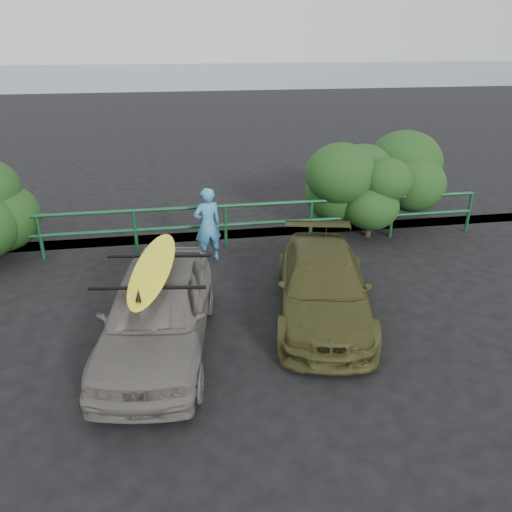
{
  "coord_description": "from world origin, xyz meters",
  "views": [
    {
      "loc": [
        -0.08,
        -5.57,
        4.5
      ],
      "look_at": [
        1.23,
        2.22,
        0.98
      ],
      "focal_mm": 35.0,
      "sensor_mm": 36.0,
      "label": 1
    }
  ],
  "objects_px": {
    "sedan": "(157,311)",
    "man": "(208,225)",
    "olive_vehicle": "(323,286)",
    "guardrail": "(181,229)",
    "surfboard": "(153,267)"
  },
  "relations": [
    {
      "from": "sedan",
      "to": "man",
      "type": "height_order",
      "value": "man"
    },
    {
      "from": "olive_vehicle",
      "to": "guardrail",
      "type": "bearing_deg",
      "value": 137.94
    },
    {
      "from": "guardrail",
      "to": "olive_vehicle",
      "type": "height_order",
      "value": "olive_vehicle"
    },
    {
      "from": "olive_vehicle",
      "to": "man",
      "type": "xyz_separation_m",
      "value": [
        -1.76,
        2.63,
        0.26
      ]
    },
    {
      "from": "guardrail",
      "to": "man",
      "type": "bearing_deg",
      "value": -48.32
    },
    {
      "from": "surfboard",
      "to": "guardrail",
      "type": "bearing_deg",
      "value": 91.4
    },
    {
      "from": "sedan",
      "to": "olive_vehicle",
      "type": "bearing_deg",
      "value": 20.15
    },
    {
      "from": "man",
      "to": "surfboard",
      "type": "distance_m",
      "value": 3.42
    },
    {
      "from": "olive_vehicle",
      "to": "surfboard",
      "type": "distance_m",
      "value": 2.96
    },
    {
      "from": "sedan",
      "to": "olive_vehicle",
      "type": "relative_size",
      "value": 1.01
    },
    {
      "from": "man",
      "to": "olive_vehicle",
      "type": "bearing_deg",
      "value": 109.31
    },
    {
      "from": "guardrail",
      "to": "surfboard",
      "type": "distance_m",
      "value": 3.97
    },
    {
      "from": "olive_vehicle",
      "to": "surfboard",
      "type": "bearing_deg",
      "value": -155.62
    },
    {
      "from": "guardrail",
      "to": "man",
      "type": "height_order",
      "value": "man"
    },
    {
      "from": "guardrail",
      "to": "surfboard",
      "type": "bearing_deg",
      "value": -96.92
    }
  ]
}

